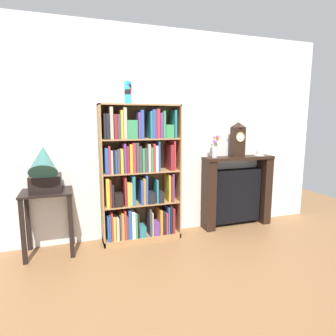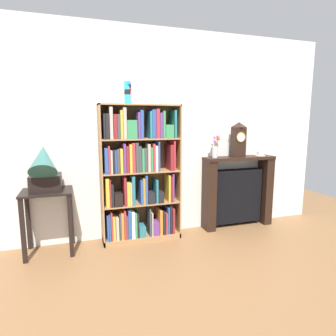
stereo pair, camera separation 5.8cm
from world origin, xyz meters
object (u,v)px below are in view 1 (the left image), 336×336
object	(u,v)px
cup_stack	(128,93)
fireplace_mantel	(236,192)
flower_vase	(215,147)
side_table_left	(48,209)
teacup_with_saucer	(259,154)
mantel_clock	(238,139)
gramophone	(44,169)
bookshelf	(139,177)

from	to	relation	value
cup_stack	fireplace_mantel	size ratio (longest dim) A/B	0.25
cup_stack	flower_vase	bearing A→B (deg)	3.49
side_table_left	teacup_with_saucer	bearing A→B (deg)	1.78
flower_vase	cup_stack	bearing A→B (deg)	-176.51
fireplace_mantel	mantel_clock	bearing A→B (deg)	-139.64
mantel_clock	side_table_left	bearing A→B (deg)	-178.00
gramophone	fireplace_mantel	xyz separation A→B (m)	(2.45, 0.17, -0.49)
mantel_clock	teacup_with_saucer	bearing A→B (deg)	0.31
teacup_with_saucer	fireplace_mantel	bearing A→B (deg)	176.64
fireplace_mantel	teacup_with_saucer	world-z (taller)	teacup_with_saucer
side_table_left	cup_stack	bearing A→B (deg)	1.62
mantel_clock	teacup_with_saucer	world-z (taller)	mantel_clock
cup_stack	mantel_clock	world-z (taller)	cup_stack
gramophone	mantel_clock	xyz separation A→B (m)	(2.43, 0.15, 0.25)
fireplace_mantel	bookshelf	bearing A→B (deg)	-178.04
teacup_with_saucer	gramophone	bearing A→B (deg)	-176.88
cup_stack	flower_vase	size ratio (longest dim) A/B	0.84
side_table_left	teacup_with_saucer	size ratio (longest dim) A/B	5.13
side_table_left	fireplace_mantel	distance (m)	2.46
flower_vase	mantel_clock	bearing A→B (deg)	-2.08
cup_stack	gramophone	distance (m)	1.24
teacup_with_saucer	bookshelf	bearing A→B (deg)	-179.06
side_table_left	flower_vase	bearing A→B (deg)	2.66
gramophone	side_table_left	bearing A→B (deg)	90.00
side_table_left	fireplace_mantel	size ratio (longest dim) A/B	0.71
bookshelf	mantel_clock	distance (m)	1.46
cup_stack	mantel_clock	distance (m)	1.61
fireplace_mantel	side_table_left	bearing A→B (deg)	-177.52
side_table_left	gramophone	size ratio (longest dim) A/B	1.24
bookshelf	gramophone	bearing A→B (deg)	-173.23
cup_stack	side_table_left	size ratio (longest dim) A/B	0.35
flower_vase	teacup_with_saucer	world-z (taller)	flower_vase
mantel_clock	flower_vase	size ratio (longest dim) A/B	1.57
fireplace_mantel	gramophone	bearing A→B (deg)	-176.00
cup_stack	mantel_clock	xyz separation A→B (m)	(1.50, 0.06, -0.57)
side_table_left	flower_vase	size ratio (longest dim) A/B	2.41
teacup_with_saucer	cup_stack	bearing A→B (deg)	-178.14
bookshelf	cup_stack	distance (m)	1.01
cup_stack	side_table_left	bearing A→B (deg)	-178.38
mantel_clock	teacup_with_saucer	size ratio (longest dim) A/B	3.34
mantel_clock	cup_stack	bearing A→B (deg)	-177.77
bookshelf	flower_vase	distance (m)	1.10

